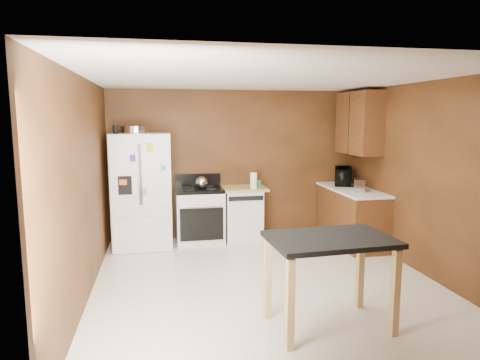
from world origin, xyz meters
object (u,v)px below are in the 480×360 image
object	(u,v)px
roasting_pan	(135,130)
kettle	(201,183)
microwave	(343,177)
gas_range	(200,215)
refrigerator	(142,191)
dishwasher	(242,213)
island	(330,252)
green_canister	(259,183)
toaster	(358,185)
pen_cup	(116,129)
paper_towel	(254,181)

from	to	relation	value
roasting_pan	kettle	world-z (taller)	roasting_pan
microwave	gas_range	world-z (taller)	microwave
roasting_pan	refrigerator	size ratio (longest dim) A/B	0.24
roasting_pan	dishwasher	xyz separation A→B (m)	(1.71, 0.06, -1.40)
refrigerator	island	distance (m)	3.60
roasting_pan	refrigerator	xyz separation A→B (m)	(0.08, -0.03, -0.95)
roasting_pan	microwave	size ratio (longest dim) A/B	0.88
dishwasher	gas_range	bearing A→B (deg)	-178.06
roasting_pan	dishwasher	world-z (taller)	roasting_pan
roasting_pan	microwave	world-z (taller)	roasting_pan
kettle	island	size ratio (longest dim) A/B	0.17
dishwasher	island	xyz separation A→B (m)	(0.24, -3.15, 0.31)
microwave	refrigerator	world-z (taller)	refrigerator
green_canister	dishwasher	world-z (taller)	green_canister
kettle	microwave	distance (m)	2.42
microwave	gas_range	distance (m)	2.51
gas_range	toaster	bearing A→B (deg)	-17.25
dishwasher	green_canister	bearing A→B (deg)	14.52
green_canister	gas_range	world-z (taller)	gas_range
toaster	refrigerator	distance (m)	3.39
roasting_pan	microwave	xyz separation A→B (m)	(3.43, -0.07, -0.82)
refrigerator	gas_range	distance (m)	1.01
pen_cup	paper_towel	bearing A→B (deg)	0.85
roasting_pan	paper_towel	distance (m)	2.04
roasting_pan	island	distance (m)	3.82
microwave	refrigerator	distance (m)	3.36
roasting_pan	green_canister	distance (m)	2.21
microwave	kettle	bearing A→B (deg)	111.81
green_canister	toaster	size ratio (longest dim) A/B	0.37
paper_towel	toaster	world-z (taller)	paper_towel
kettle	dishwasher	world-z (taller)	kettle
kettle	gas_range	xyz separation A→B (m)	(-0.03, 0.06, -0.54)
microwave	island	world-z (taller)	microwave
kettle	refrigerator	bearing A→B (deg)	179.87
microwave	island	distance (m)	3.39
refrigerator	pen_cup	bearing A→B (deg)	-163.56
green_canister	dishwasher	size ratio (longest dim) A/B	0.11
pen_cup	toaster	size ratio (longest dim) A/B	0.47
island	toaster	bearing A→B (deg)	58.63
kettle	paper_towel	world-z (taller)	paper_towel
microwave	green_canister	bearing A→B (deg)	104.74
dishwasher	paper_towel	bearing A→B (deg)	-45.28
pen_cup	island	distance (m)	3.86
roasting_pan	island	bearing A→B (deg)	-57.83
pen_cup	dishwasher	world-z (taller)	pen_cup
refrigerator	gas_range	world-z (taller)	refrigerator
pen_cup	microwave	xyz separation A→B (m)	(3.71, 0.07, -0.83)
roasting_pan	green_canister	bearing A→B (deg)	3.77
toaster	gas_range	xyz separation A→B (m)	(-2.41, 0.75, -0.54)
kettle	island	distance (m)	3.21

